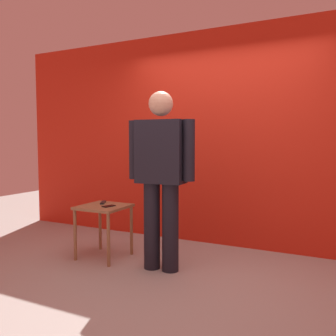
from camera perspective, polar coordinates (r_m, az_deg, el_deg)
The scene contains 6 objects.
ground_plane at distance 3.50m, azimuth 1.27°, elevation -17.94°, with size 12.00×12.00×0.00m, color #9E9991.
back_wall_red at distance 4.58m, azimuth 9.01°, elevation 4.77°, with size 6.36×0.12×2.73m, color red.
standing_person at distance 3.61m, azimuth -1.13°, elevation -0.51°, with size 0.72×0.28×1.82m.
side_table at distance 4.13m, azimuth -10.26°, elevation -7.24°, with size 0.51×0.51×0.60m.
cell_phone at distance 4.04m, azimuth -9.48°, elevation -6.04°, with size 0.07×0.14×0.01m, color black.
tv_remote at distance 4.25m, azimuth -10.37°, elevation -5.45°, with size 0.04×0.17×0.02m, color black.
Camera 1 is at (1.37, -2.93, 1.32)m, focal length 38.05 mm.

